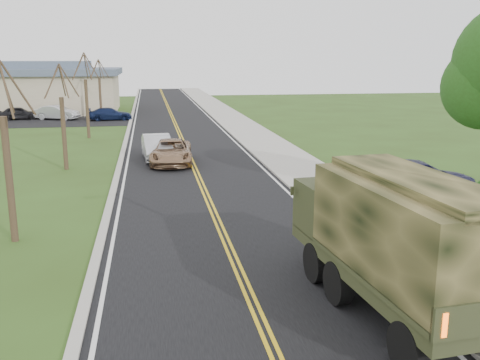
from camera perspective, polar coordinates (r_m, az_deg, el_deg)
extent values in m
cube|color=black|center=(48.55, -6.81, 5.70)|extent=(8.00, 120.00, 0.01)
cube|color=#9E998E|center=(48.93, -1.93, 5.91)|extent=(0.30, 120.00, 0.12)
cube|color=#9E998E|center=(49.19, 0.10, 5.94)|extent=(3.20, 120.00, 0.10)
cube|color=#9E998E|center=(48.52, -11.73, 5.58)|extent=(0.30, 120.00, 0.10)
cylinder|color=#38281C|center=(19.10, -23.39, -0.03)|extent=(0.24, 0.24, 4.20)
cylinder|color=#38281C|center=(18.73, -22.70, 9.18)|extent=(1.01, 0.33, 1.90)
cylinder|color=#38281C|center=(19.31, -23.66, 8.95)|extent=(0.13, 1.29, 1.74)
cylinder|color=#38281C|center=(18.25, -23.72, 9.02)|extent=(0.58, 0.90, 1.90)
cylinder|color=#38281C|center=(30.74, -18.27, 4.70)|extent=(0.24, 0.24, 3.96)
cylinder|color=#38281C|center=(30.55, -17.77, 10.08)|extent=(0.96, 0.32, 1.79)
cylinder|color=#38281C|center=(31.06, -18.42, 9.94)|extent=(0.12, 1.22, 1.65)
cylinder|color=#38281C|center=(30.72, -19.41, 9.98)|extent=(0.93, 0.41, 1.79)
cylinder|color=#38281C|center=(30.11, -19.47, 9.79)|extent=(0.75, 0.99, 1.67)
cylinder|color=#38281C|center=(30.07, -18.28, 10.01)|extent=(0.55, 0.85, 1.80)
cylinder|color=#38281C|center=(42.54, -15.98, 7.29)|extent=(0.24, 0.24, 4.44)
cylinder|color=#38281C|center=(42.46, -15.55, 11.64)|extent=(1.07, 0.35, 2.00)
cylinder|color=#38281C|center=(43.02, -16.11, 11.51)|extent=(0.13, 1.36, 1.84)
cylinder|color=#38281C|center=(42.61, -16.89, 11.56)|extent=(1.03, 0.46, 2.00)
cylinder|color=#38281C|center=(41.92, -16.89, 11.44)|extent=(0.83, 1.10, 1.87)
cylinder|color=#38281C|center=(41.91, -15.93, 11.61)|extent=(0.61, 0.95, 2.01)
cylinder|color=#38281C|center=(54.46, -14.66, 8.31)|extent=(0.24, 0.24, 4.08)
cylinder|color=#38281C|center=(54.41, -14.33, 11.43)|extent=(0.99, 0.33, 1.84)
cylinder|color=#38281C|center=(54.92, -14.75, 11.34)|extent=(0.13, 1.25, 1.69)
cylinder|color=#38281C|center=(54.53, -15.30, 11.38)|extent=(0.95, 0.42, 1.85)
cylinder|color=#38281C|center=(53.90, -15.28, 11.28)|extent=(0.77, 1.02, 1.72)
cylinder|color=#38281C|center=(53.90, -14.59, 11.40)|extent=(0.57, 0.88, 1.85)
cube|color=tan|center=(65.66, -21.88, 8.58)|extent=(20.00, 12.00, 4.20)
cube|color=#475466|center=(65.56, -22.05, 10.66)|extent=(21.00, 13.00, 0.70)
cube|color=#475466|center=(65.55, -22.11, 11.27)|extent=(14.00, 8.00, 0.90)
cube|color=black|center=(54.98, -17.67, 6.03)|extent=(18.00, 10.00, 0.02)
cylinder|color=black|center=(11.27, 17.61, -16.82)|extent=(0.45, 1.13, 1.10)
cylinder|color=black|center=(13.77, 10.42, -10.75)|extent=(0.45, 1.13, 1.10)
cylinder|color=black|center=(14.74, 17.96, -9.56)|extent=(0.45, 1.13, 1.10)
cylinder|color=black|center=(14.95, 8.13, -8.71)|extent=(0.45, 1.13, 1.10)
cylinder|color=black|center=(15.85, 15.23, -7.78)|extent=(0.45, 1.13, 1.10)
cube|color=#31361D|center=(13.56, 15.68, -9.12)|extent=(3.02, 7.20, 0.35)
cube|color=#31361D|center=(15.41, 11.11, -2.85)|extent=(2.57, 2.11, 1.40)
cube|color=black|center=(16.15, 9.76, -1.33)|extent=(2.20, 0.27, 0.70)
cube|color=#31361D|center=(12.80, 17.69, -9.40)|extent=(2.97, 5.51, 0.15)
cube|color=black|center=(12.44, 18.02, -4.90)|extent=(2.97, 5.51, 2.01)
cube|color=black|center=(12.18, 18.36, -0.17)|extent=(2.07, 5.44, 0.25)
cube|color=#FF590C|center=(10.11, 20.98, -14.27)|extent=(0.10, 0.05, 0.45)
imported|color=#8F6E51|center=(31.20, -7.35, 2.99)|extent=(2.63, 5.18, 1.40)
imported|color=silver|center=(32.62, -8.84, 3.46)|extent=(1.93, 4.67, 1.50)
imported|color=black|center=(25.08, 18.34, 0.19)|extent=(5.58, 2.61, 1.58)
imported|color=black|center=(57.77, -22.53, 6.61)|extent=(4.05, 2.21, 1.31)
imported|color=#BCBCC2|center=(56.38, -18.92, 6.82)|extent=(4.57, 3.05, 1.42)
imported|color=#101B3E|center=(54.52, -13.69, 6.86)|extent=(4.36, 2.12, 1.22)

